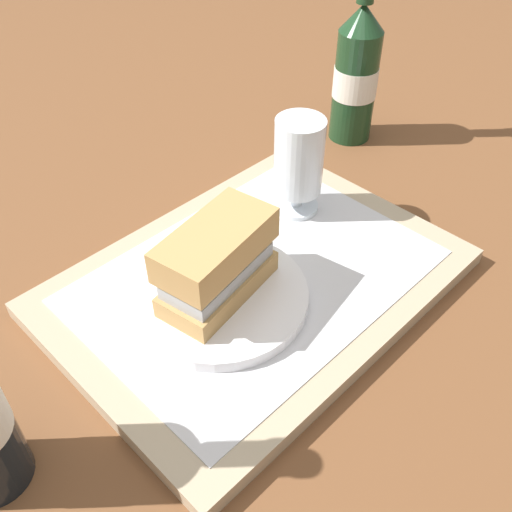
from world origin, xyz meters
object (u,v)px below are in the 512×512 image
(sandwich, at_px, (216,258))
(beer_bottle, at_px, (356,73))
(plate, at_px, (217,294))
(beer_glass, at_px, (298,163))

(sandwich, bearing_deg, beer_bottle, 8.04)
(sandwich, height_order, beer_bottle, beer_bottle)
(plate, relative_size, sandwich, 1.36)
(beer_glass, bearing_deg, plate, -165.37)
(beer_glass, bearing_deg, sandwich, -165.29)
(beer_bottle, bearing_deg, beer_glass, -159.03)
(beer_glass, xyz_separation_m, beer_bottle, (0.22, 0.08, 0.02))
(plate, relative_size, beer_glass, 1.52)
(sandwich, distance_m, beer_glass, 0.18)
(sandwich, bearing_deg, beer_glass, 4.51)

